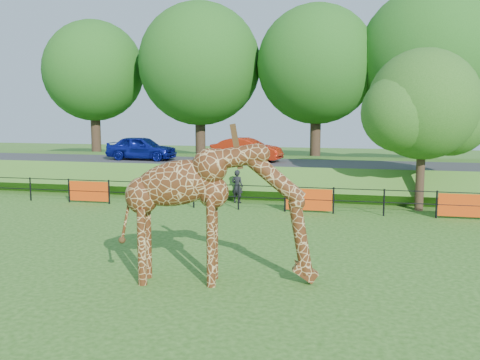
{
  "coord_description": "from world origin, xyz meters",
  "views": [
    {
      "loc": [
        5.1,
        -13.86,
        4.3
      ],
      "look_at": [
        1.27,
        2.79,
        2.0
      ],
      "focal_mm": 40.0,
      "sensor_mm": 36.0,
      "label": 1
    }
  ],
  "objects_px": {
    "car_blue": "(142,148)",
    "car_red": "(247,150)",
    "giraffe": "(218,214)",
    "visitor": "(237,186)",
    "tree_east": "(426,109)"
  },
  "relations": [
    {
      "from": "car_blue",
      "to": "car_red",
      "type": "relative_size",
      "value": 1.02
    },
    {
      "from": "giraffe",
      "to": "car_red",
      "type": "relative_size",
      "value": 1.26
    },
    {
      "from": "visitor",
      "to": "car_red",
      "type": "bearing_deg",
      "value": -67.7
    },
    {
      "from": "giraffe",
      "to": "car_blue",
      "type": "relative_size",
      "value": 1.24
    },
    {
      "from": "tree_east",
      "to": "giraffe",
      "type": "bearing_deg",
      "value": -117.93
    },
    {
      "from": "giraffe",
      "to": "tree_east",
      "type": "distance_m",
      "value": 12.83
    },
    {
      "from": "car_red",
      "to": "visitor",
      "type": "bearing_deg",
      "value": -165.18
    },
    {
      "from": "giraffe",
      "to": "visitor",
      "type": "relative_size",
      "value": 3.2
    },
    {
      "from": "tree_east",
      "to": "car_red",
      "type": "bearing_deg",
      "value": 150.24
    },
    {
      "from": "car_blue",
      "to": "visitor",
      "type": "bearing_deg",
      "value": -120.93
    },
    {
      "from": "car_red",
      "to": "tree_east",
      "type": "bearing_deg",
      "value": -112.4
    },
    {
      "from": "giraffe",
      "to": "car_red",
      "type": "height_order",
      "value": "giraffe"
    },
    {
      "from": "car_blue",
      "to": "tree_east",
      "type": "xyz_separation_m",
      "value": [
        14.6,
        -4.43,
        2.19
      ]
    },
    {
      "from": "giraffe",
      "to": "car_blue",
      "type": "height_order",
      "value": "giraffe"
    },
    {
      "from": "car_red",
      "to": "tree_east",
      "type": "distance_m",
      "value": 10.24
    }
  ]
}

